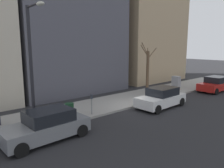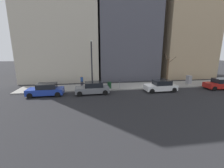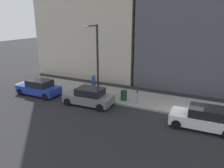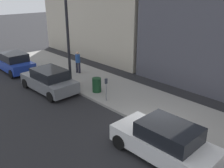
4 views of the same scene
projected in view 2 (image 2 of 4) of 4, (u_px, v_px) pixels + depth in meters
name	position (u px, v px, depth m)	size (l,w,h in m)	color
ground_plane	(147.00, 89.00, 21.28)	(120.00, 120.00, 0.00)	#232326
sidewalk	(143.00, 86.00, 23.19)	(4.00, 36.00, 0.15)	gray
parked_car_red	(221.00, 84.00, 21.36)	(2.04, 4.26, 1.52)	red
parked_car_white	(161.00, 86.00, 20.15)	(1.99, 4.24, 1.52)	white
parked_car_grey	(93.00, 88.00, 18.99)	(2.05, 4.26, 1.52)	slate
parked_car_blue	(46.00, 90.00, 18.22)	(1.95, 4.21, 1.52)	#1E389E
parking_meter	(120.00, 83.00, 20.93)	(0.14, 0.10, 1.35)	slate
utility_box	(189.00, 80.00, 23.38)	(0.83, 0.61, 1.43)	#A8A399
streetlamp	(92.00, 61.00, 19.55)	(1.97, 0.32, 6.50)	black
bare_tree	(168.00, 70.00, 23.90)	(1.29, 2.01, 4.80)	brown
trash_bin	(109.00, 85.00, 21.25)	(0.56, 0.56, 0.90)	#14381E
pedestrian_near_meter	(82.00, 81.00, 21.89)	(0.36, 0.39, 1.66)	#1E1E2D
office_tower_left	(183.00, 20.00, 30.46)	(10.09, 10.09, 22.84)	tan
office_block_center	(126.00, 13.00, 28.88)	(10.78, 10.78, 24.77)	#4C4C56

